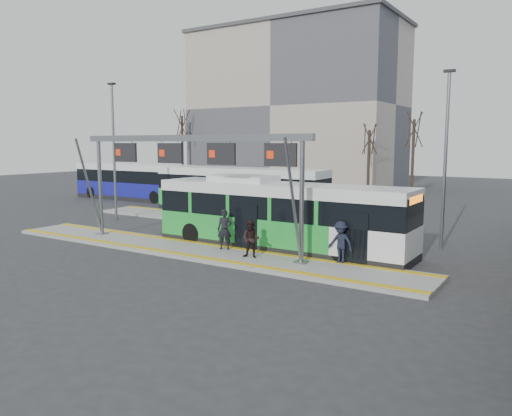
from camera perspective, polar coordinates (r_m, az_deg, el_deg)
The scene contains 18 objects.
ground at distance 23.25m, azimuth -7.32°, elevation -4.98°, with size 120.00×120.00×0.00m, color #2D2D30.
platform_main at distance 23.24m, azimuth -7.33°, elevation -4.80°, with size 22.00×3.00×0.15m, color gray.
platform_second at distance 31.85m, azimuth -3.56°, elevation -1.41°, with size 20.00×3.00×0.15m, color gray.
tactile_main at distance 23.22m, azimuth -7.33°, elevation -4.59°, with size 22.00×2.65×0.02m.
tactile_second at distance 32.76m, azimuth -2.37°, elevation -1.01°, with size 20.00×0.35×0.02m.
gantry at distance 23.14m, azimuth -7.75°, elevation 5.70°, with size 13.00×1.68×5.20m.
apartment_block at distance 60.70m, azimuth 4.61°, elevation 11.44°, with size 24.50×12.50×18.40m.
hero_bus at distance 23.31m, azimuth 2.68°, elevation -0.97°, with size 12.49×2.68×3.43m.
bg_bus_green at distance 35.45m, azimuth -1.85°, elevation 1.97°, with size 12.95×3.12×3.22m.
bg_bus_blue at distance 45.28m, azimuth -13.76°, elevation 2.90°, with size 12.03×2.79×3.13m.
passenger_a at distance 22.77m, azimuth -3.61°, elevation -2.46°, with size 0.67×0.44×1.83m, color black.
passenger_b at distance 21.09m, azimuth -0.56°, elevation -3.58°, with size 0.77×0.60×1.59m, color black.
passenger_c at distance 20.41m, azimuth 9.64°, elevation -3.89°, with size 1.11×0.64×1.71m, color black.
tree_left at distance 47.98m, azimuth 12.82°, elevation 7.65°, with size 1.40×1.40×6.98m.
tree_mid at distance 48.80m, azimuth 17.59°, elevation 8.48°, with size 1.40×1.40×8.09m.
tree_far at distance 60.70m, azimuth -8.46°, elevation 9.30°, with size 1.40×1.40×9.23m.
lamp_west at distance 33.03m, azimuth -15.93°, elevation 6.50°, with size 0.50×0.25×8.69m.
lamp_east at distance 24.73m, azimuth 20.84°, elevation 5.58°, with size 0.50×0.25×8.27m.
Camera 1 is at (14.68, -17.33, 4.99)m, focal length 35.00 mm.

